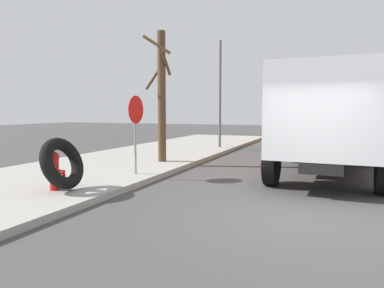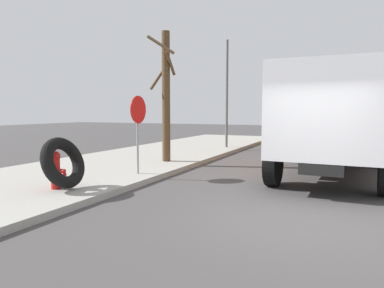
{
  "view_description": "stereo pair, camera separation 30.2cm",
  "coord_description": "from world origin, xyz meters",
  "px_view_note": "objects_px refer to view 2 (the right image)",
  "views": [
    {
      "loc": [
        -6.3,
        -0.48,
        1.9
      ],
      "look_at": [
        1.37,
        2.63,
        1.12
      ],
      "focal_mm": 33.37,
      "sensor_mm": 36.0,
      "label": 1
    },
    {
      "loc": [
        -6.18,
        -0.76,
        1.9
      ],
      "look_at": [
        1.37,
        2.63,
        1.12
      ],
      "focal_mm": 33.37,
      "sensor_mm": 36.0,
      "label": 2
    }
  ],
  "objects_px": {
    "dump_truck_blue": "(324,114)",
    "bare_tree": "(166,95)",
    "loose_tire": "(63,163)",
    "dump_truck_orange": "(334,121)",
    "dump_truck_yellow": "(323,116)",
    "stop_sign": "(138,120)",
    "street_light_pole": "(227,94)",
    "fire_hydrant": "(56,169)"
  },
  "relations": [
    {
      "from": "dump_truck_orange",
      "to": "dump_truck_yellow",
      "type": "bearing_deg",
      "value": 5.82
    },
    {
      "from": "fire_hydrant",
      "to": "dump_truck_blue",
      "type": "distance_m",
      "value": 25.01
    },
    {
      "from": "loose_tire",
      "to": "stop_sign",
      "type": "xyz_separation_m",
      "value": [
        2.38,
        -0.43,
        0.9
      ]
    },
    {
      "from": "stop_sign",
      "to": "street_light_pole",
      "type": "height_order",
      "value": "street_light_pole"
    },
    {
      "from": "stop_sign",
      "to": "street_light_pole",
      "type": "distance_m",
      "value": 7.95
    },
    {
      "from": "bare_tree",
      "to": "dump_truck_orange",
      "type": "bearing_deg",
      "value": -88.05
    },
    {
      "from": "fire_hydrant",
      "to": "dump_truck_yellow",
      "type": "distance_m",
      "value": 15.59
    },
    {
      "from": "loose_tire",
      "to": "bare_tree",
      "type": "relative_size",
      "value": 0.27
    },
    {
      "from": "bare_tree",
      "to": "fire_hydrant",
      "type": "bearing_deg",
      "value": 178.12
    },
    {
      "from": "street_light_pole",
      "to": "dump_truck_orange",
      "type": "bearing_deg",
      "value": -136.15
    },
    {
      "from": "dump_truck_yellow",
      "to": "street_light_pole",
      "type": "xyz_separation_m",
      "value": [
        -4.58,
        4.01,
        1.06
      ]
    },
    {
      "from": "stop_sign",
      "to": "dump_truck_orange",
      "type": "distance_m",
      "value": 5.6
    },
    {
      "from": "loose_tire",
      "to": "dump_truck_orange",
      "type": "distance_m",
      "value": 7.41
    },
    {
      "from": "fire_hydrant",
      "to": "dump_truck_yellow",
      "type": "xyz_separation_m",
      "value": [
        14.88,
        -4.55,
        1.01
      ]
    },
    {
      "from": "dump_truck_yellow",
      "to": "bare_tree",
      "type": "height_order",
      "value": "bare_tree"
    },
    {
      "from": "stop_sign",
      "to": "dump_truck_yellow",
      "type": "bearing_deg",
      "value": -17.47
    },
    {
      "from": "street_light_pole",
      "to": "loose_tire",
      "type": "bearing_deg",
      "value": 178.1
    },
    {
      "from": "street_light_pole",
      "to": "stop_sign",
      "type": "bearing_deg",
      "value": -179.34
    },
    {
      "from": "stop_sign",
      "to": "dump_truck_blue",
      "type": "xyz_separation_m",
      "value": [
        22.26,
        -3.33,
        -0.03
      ]
    },
    {
      "from": "loose_tire",
      "to": "stop_sign",
      "type": "height_order",
      "value": "stop_sign"
    },
    {
      "from": "stop_sign",
      "to": "dump_truck_orange",
      "type": "height_order",
      "value": "dump_truck_orange"
    },
    {
      "from": "fire_hydrant",
      "to": "loose_tire",
      "type": "xyz_separation_m",
      "value": [
        0.04,
        -0.19,
        0.15
      ]
    },
    {
      "from": "dump_truck_blue",
      "to": "street_light_pole",
      "type": "relative_size",
      "value": 1.41
    },
    {
      "from": "dump_truck_yellow",
      "to": "dump_truck_orange",
      "type": "bearing_deg",
      "value": -174.18
    },
    {
      "from": "dump_truck_orange",
      "to": "street_light_pole",
      "type": "relative_size",
      "value": 1.4
    },
    {
      "from": "loose_tire",
      "to": "dump_truck_blue",
      "type": "xyz_separation_m",
      "value": [
        24.64,
        -3.77,
        0.86
      ]
    },
    {
      "from": "dump_truck_yellow",
      "to": "dump_truck_blue",
      "type": "bearing_deg",
      "value": 3.44
    },
    {
      "from": "dump_truck_orange",
      "to": "dump_truck_blue",
      "type": "distance_m",
      "value": 19.65
    },
    {
      "from": "dump_truck_blue",
      "to": "bare_tree",
      "type": "xyz_separation_m",
      "value": [
        -19.77,
        3.8,
        0.84
      ]
    },
    {
      "from": "dump_truck_blue",
      "to": "fire_hydrant",
      "type": "bearing_deg",
      "value": 170.88
    },
    {
      "from": "stop_sign",
      "to": "fire_hydrant",
      "type": "bearing_deg",
      "value": 165.5
    },
    {
      "from": "fire_hydrant",
      "to": "stop_sign",
      "type": "distance_m",
      "value": 2.71
    },
    {
      "from": "dump_truck_blue",
      "to": "dump_truck_yellow",
      "type": "bearing_deg",
      "value": -176.56
    },
    {
      "from": "dump_truck_blue",
      "to": "street_light_pole",
      "type": "bearing_deg",
      "value": 166.6
    },
    {
      "from": "dump_truck_orange",
      "to": "fire_hydrant",
      "type": "bearing_deg",
      "value": 132.52
    },
    {
      "from": "fire_hydrant",
      "to": "dump_truck_yellow",
      "type": "relative_size",
      "value": 0.12
    },
    {
      "from": "fire_hydrant",
      "to": "street_light_pole",
      "type": "bearing_deg",
      "value": -2.97
    },
    {
      "from": "bare_tree",
      "to": "dump_truck_blue",
      "type": "bearing_deg",
      "value": -10.87
    },
    {
      "from": "loose_tire",
      "to": "dump_truck_blue",
      "type": "height_order",
      "value": "dump_truck_blue"
    },
    {
      "from": "dump_truck_blue",
      "to": "bare_tree",
      "type": "bearing_deg",
      "value": 169.13
    },
    {
      "from": "dump_truck_yellow",
      "to": "loose_tire",
      "type": "bearing_deg",
      "value": 163.65
    },
    {
      "from": "stop_sign",
      "to": "bare_tree",
      "type": "distance_m",
      "value": 2.65
    }
  ]
}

